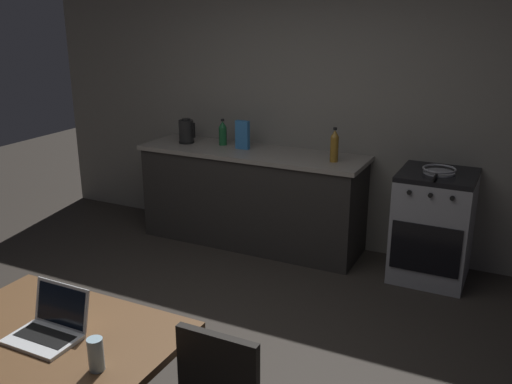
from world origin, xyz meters
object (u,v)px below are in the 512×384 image
at_px(bottle, 334,146).
at_px(frying_pan, 439,171).
at_px(bottle_b, 223,133).
at_px(electric_kettle, 186,131).
at_px(stove_oven, 433,226).
at_px(drinking_glass, 96,354).
at_px(laptop, 49,328).
at_px(dining_table, 48,351).
at_px(cereal_box, 242,135).

xyz_separation_m(bottle, frying_pan, (0.87, 0.02, -0.12)).
distance_m(bottle, bottle_b, 1.18).
relative_size(electric_kettle, bottle_b, 0.95).
relative_size(stove_oven, drinking_glass, 6.17).
relative_size(laptop, frying_pan, 0.73).
bearing_deg(dining_table, electric_kettle, 110.80).
height_order(bottle, cereal_box, bottle).
bearing_deg(stove_oven, frying_pan, -75.49).
bearing_deg(frying_pan, laptop, -113.85).
relative_size(stove_oven, bottle_b, 3.63).
height_order(bottle, drinking_glass, bottle).
height_order(cereal_box, bottle_b, cereal_box).
height_order(stove_oven, bottle_b, bottle_b).
distance_m(stove_oven, laptop, 3.20).
bearing_deg(bottle_b, laptop, -75.78).
height_order(dining_table, frying_pan, frying_pan).
xyz_separation_m(stove_oven, bottle, (-0.87, -0.05, 0.60)).
xyz_separation_m(laptop, bottle_b, (-0.76, 3.00, 0.28)).
bearing_deg(laptop, dining_table, -109.04).
distance_m(electric_kettle, drinking_glass, 3.38).
bearing_deg(frying_pan, electric_kettle, 179.33).
distance_m(bottle, drinking_glass, 2.99).
bearing_deg(electric_kettle, drinking_glass, -63.66).
xyz_separation_m(stove_oven, electric_kettle, (-2.40, 0.00, 0.57)).
height_order(drinking_glass, cereal_box, cereal_box).
distance_m(laptop, frying_pan, 3.17).
relative_size(frying_pan, drinking_glass, 2.93).
xyz_separation_m(dining_table, electric_kettle, (-1.12, 2.94, 0.39)).
distance_m(electric_kettle, frying_pan, 2.41).
xyz_separation_m(stove_oven, dining_table, (-1.28, -2.94, 0.18)).
height_order(dining_table, laptop, laptop).
height_order(stove_oven, dining_table, stove_oven).
xyz_separation_m(drinking_glass, bottle_b, (-1.13, 3.10, 0.25)).
bearing_deg(bottle, dining_table, -98.13).
relative_size(laptop, cereal_box, 1.20).
bearing_deg(bottle_b, drinking_glass, -69.93).
bearing_deg(drinking_glass, frying_pan, 73.15).
height_order(electric_kettle, cereal_box, cereal_box).
relative_size(dining_table, laptop, 3.71).
bearing_deg(drinking_glass, electric_kettle, 116.34).
relative_size(stove_oven, frying_pan, 2.11).
bearing_deg(bottle_b, stove_oven, -2.32).
bearing_deg(stove_oven, bottle_b, 177.68).
distance_m(dining_table, electric_kettle, 3.17).
relative_size(stove_oven, electric_kettle, 3.81).
bearing_deg(bottle_b, electric_kettle, -167.58).
height_order(bottle, frying_pan, bottle).
bearing_deg(frying_pan, drinking_glass, -106.85).
relative_size(drinking_glass, cereal_box, 0.56).
relative_size(stove_oven, dining_table, 0.77).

